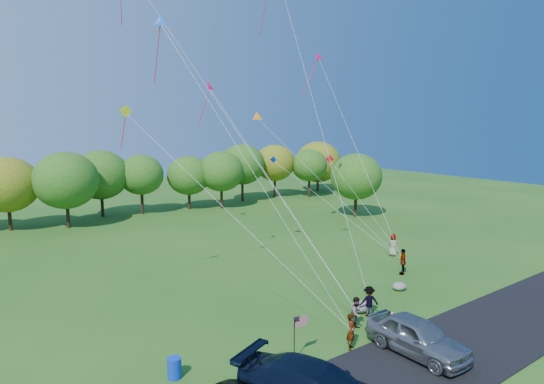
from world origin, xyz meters
The scene contains 14 objects.
ground centered at (0.00, 0.00, 0.00)m, with size 140.00×140.00×0.00m, color #215618.
asphalt_lane centered at (0.00, -4.00, 0.03)m, with size 44.00×6.00×0.06m, color black.
treeline centered at (1.01, 36.55, 4.65)m, with size 76.23×27.81×8.19m.
minivan_silver centered at (1.39, -3.18, 0.97)m, with size 2.14×5.33×1.82m, color gray.
flyer_a centered at (-0.71, -0.80, 0.93)m, with size 0.68×0.44×1.85m, color #4C4C59.
flyer_b centered at (1.24, 0.65, 0.91)m, with size 0.88×0.69×1.82m, color #4C4C59.
flyer_c centered at (3.12, 1.43, 0.90)m, with size 1.17×0.67×1.81m, color #4C4C59.
flyer_d centered at (10.98, 5.11, 0.97)m, with size 1.14×0.47×1.94m, color #4C4C59.
flyer_e centered at (14.33, 8.69, 0.94)m, with size 0.92×0.60×1.88m, color #4C4C59.
trash_barrel centered at (-8.98, 2.05, 0.47)m, with size 0.63×0.63×0.95m, color #0D36CF.
flag_assembly centered at (-3.59, -0.08, 1.67)m, with size 0.83×0.54×2.25m.
boulder_near centered at (3.21, 2.14, 0.33)m, with size 1.32×1.04×0.66m, color #A0978B.
boulder_far centered at (8.07, 3.11, 0.27)m, with size 1.02×0.85×0.53m, color slate.
kites_aloft centered at (2.67, 14.81, 18.10)m, with size 20.93×11.30×16.50m.
Camera 1 is at (-17.68, -16.56, 11.45)m, focal length 32.00 mm.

